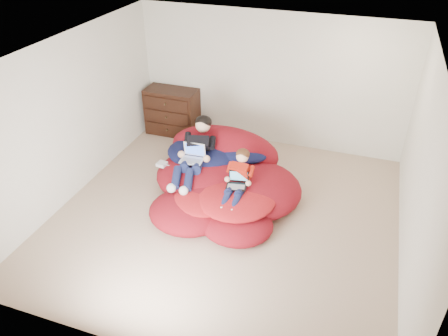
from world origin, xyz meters
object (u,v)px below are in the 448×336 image
older_boy (196,149)px  laptop_white (193,156)px  laptop_black (237,182)px  beanbag_pile (222,180)px  dresser (172,112)px  younger_boy (238,177)px

older_boy → laptop_white: (0.00, -0.12, -0.05)m
older_boy → laptop_black: 0.98m
beanbag_pile → laptop_black: beanbag_pile is taller
dresser → older_boy: bearing=-54.0°
dresser → younger_boy: 2.89m
beanbag_pile → laptop_black: bearing=-45.6°
beanbag_pile → younger_boy: younger_boy is taller
dresser → younger_boy: size_ratio=1.15×
dresser → older_boy: (1.18, -1.62, 0.24)m
laptop_white → laptop_black: (0.85, -0.34, -0.10)m
dresser → younger_boy: bearing=-45.4°
older_boy → laptop_white: older_boy is taller
laptop_white → younger_boy: bearing=-19.9°
beanbag_pile → older_boy: size_ratio=1.86×
older_boy → laptop_white: 0.13m
dresser → older_boy: older_boy is taller
beanbag_pile → younger_boy: (0.38, -0.35, 0.35)m
dresser → beanbag_pile: size_ratio=0.42×
laptop_white → laptop_black: 0.92m
younger_boy → laptop_black: bearing=-90.0°
younger_boy → laptop_black: younger_boy is taller
dresser → laptop_black: bearing=-45.9°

